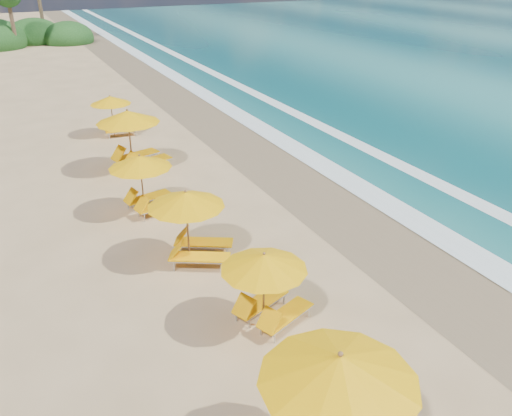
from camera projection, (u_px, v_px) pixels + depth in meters
name	position (u px, v px, depth m)	size (l,w,h in m)	color
ground	(256.00, 242.00, 16.62)	(160.00, 160.00, 0.00)	tan
wet_sand	(360.00, 217.00, 18.20)	(4.00, 160.00, 0.01)	#7E684B
surf_foam	(421.00, 202.00, 19.26)	(4.00, 160.00, 0.01)	white
station_1	(345.00, 402.00, 8.76)	(3.14, 2.98, 2.66)	olive
station_2	(268.00, 283.00, 12.51)	(2.70, 2.66, 2.08)	olive
station_3	(193.00, 222.00, 15.15)	(3.00, 3.00, 2.25)	olive
station_4	(146.00, 179.00, 18.10)	(2.62, 2.51, 2.16)	olive
station_5	(134.00, 135.00, 21.68)	(3.25, 3.15, 2.61)	olive
station_6	(115.00, 113.00, 26.00)	(2.31, 2.17, 2.01)	olive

